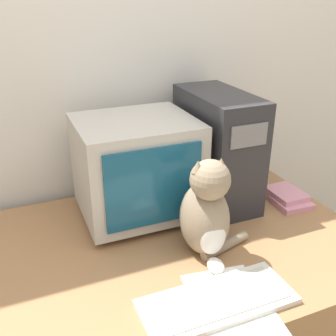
% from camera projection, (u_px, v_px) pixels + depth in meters
% --- Properties ---
extents(wall_back, '(7.00, 0.05, 2.50)m').
position_uv_depth(wall_back, '(117.00, 72.00, 1.61)').
color(wall_back, silver).
rests_on(wall_back, ground_plane).
extents(desk, '(1.40, 0.92, 0.75)m').
position_uv_depth(desk, '(166.00, 323.00, 1.53)').
color(desk, '#9E7047').
rests_on(desk, ground_plane).
extents(crt_monitor, '(0.42, 0.38, 0.38)m').
position_uv_depth(crt_monitor, '(137.00, 168.00, 1.47)').
color(crt_monitor, '#BCB7AD').
rests_on(crt_monitor, desk).
extents(computer_tower, '(0.21, 0.43, 0.45)m').
position_uv_depth(computer_tower, '(217.00, 148.00, 1.58)').
color(computer_tower, '#28282D').
rests_on(computer_tower, desk).
extents(keyboard, '(0.44, 0.18, 0.02)m').
position_uv_depth(keyboard, '(217.00, 301.00, 1.10)').
color(keyboard, silver).
rests_on(keyboard, desk).
extents(cat, '(0.26, 0.26, 0.35)m').
position_uv_depth(cat, '(206.00, 213.00, 1.26)').
color(cat, gray).
rests_on(cat, desk).
extents(book_stack, '(0.15, 0.21, 0.05)m').
position_uv_depth(book_stack, '(286.00, 197.00, 1.63)').
color(book_stack, pink).
rests_on(book_stack, desk).
extents(pen, '(0.14, 0.04, 0.01)m').
position_uv_depth(pen, '(175.00, 296.00, 1.13)').
color(pen, maroon).
rests_on(pen, desk).
extents(paper_sheet, '(0.25, 0.32, 0.00)m').
position_uv_depth(paper_sheet, '(231.00, 304.00, 1.10)').
color(paper_sheet, white).
rests_on(paper_sheet, desk).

